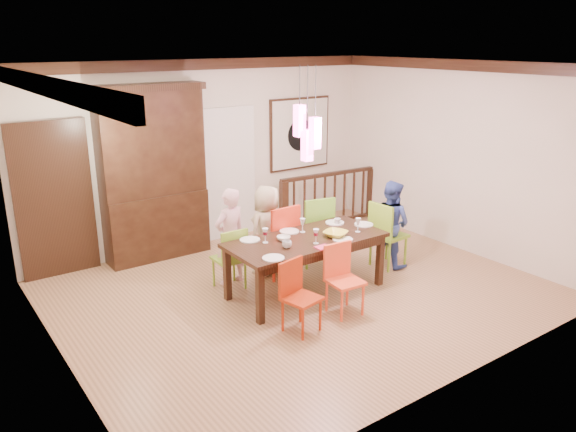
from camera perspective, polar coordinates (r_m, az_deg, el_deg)
floor at (r=7.49m, az=1.34°, el=-7.64°), size 6.00×6.00×0.00m
ceiling at (r=6.78m, az=1.52°, el=15.11°), size 6.00×6.00×0.00m
wall_back at (r=9.07m, az=-8.15°, el=6.33°), size 6.00×0.00×6.00m
wall_left at (r=5.79m, az=-23.07°, el=-1.38°), size 0.00×5.00×5.00m
wall_right at (r=9.08m, az=16.83°, el=5.76°), size 0.00×5.00×5.00m
crown_molding at (r=6.79m, az=1.52°, el=14.44°), size 6.00×5.00×0.16m
panel_door at (r=8.32m, az=-22.64°, el=1.28°), size 1.04×0.07×2.24m
white_doorway at (r=9.29m, az=-6.03°, el=4.15°), size 0.97×0.05×2.22m
painting at (r=9.95m, az=1.22°, el=8.37°), size 1.25×0.06×1.25m
pendant_cluster at (r=6.86m, az=1.96°, el=8.47°), size 0.27×0.21×1.14m
dining_table at (r=7.23m, az=1.85°, el=-2.89°), size 2.07×0.96×0.75m
chair_far_left at (r=7.45m, az=-6.04°, el=-3.80°), size 0.39×0.39×0.85m
chair_far_mid at (r=7.79m, az=-1.15°, el=-1.91°), size 0.48×0.48×1.04m
chair_far_right at (r=8.20m, az=2.56°, el=-0.90°), size 0.55×0.55×1.04m
chair_near_left at (r=6.34m, az=1.40°, el=-7.81°), size 0.44×0.44×0.83m
chair_near_mid at (r=6.76m, az=5.85°, el=-6.08°), size 0.42×0.42×0.85m
chair_end_right at (r=8.23m, az=10.24°, el=-1.37°), size 0.47×0.47×0.97m
china_hutch at (r=8.51m, az=-13.55°, el=4.22°), size 1.64×0.46×2.59m
balustrade at (r=9.97m, az=4.25°, el=1.86°), size 2.02×0.23×0.96m
person_far_left at (r=7.53m, az=-5.90°, el=-2.10°), size 0.53×0.40×1.33m
person_far_mid at (r=7.82m, az=-2.12°, el=-1.47°), size 0.70×0.53×1.28m
person_end_right at (r=8.26m, az=10.35°, el=-0.74°), size 0.58×0.69×1.27m
serving_bowl at (r=7.26m, az=4.85°, el=-1.82°), size 0.39×0.39×0.07m
small_bowl at (r=7.10m, az=-0.45°, el=-2.29°), size 0.23×0.23×0.05m
cup_left at (r=6.85m, az=-0.11°, el=-2.90°), size 0.12×0.12×0.09m
cup_right at (r=7.73m, az=5.04°, el=-0.56°), size 0.11×0.11×0.09m
plate_far_left at (r=7.13m, az=-3.90°, el=-2.43°), size 0.26×0.26×0.01m
plate_far_mid at (r=7.42m, az=0.15°, el=-1.56°), size 0.26×0.26×0.01m
plate_far_right at (r=7.80m, az=4.76°, el=-0.68°), size 0.26×0.26×0.01m
plate_near_left at (r=6.53m, az=-1.50°, el=-4.29°), size 0.26×0.26×0.01m
plate_near_mid at (r=7.16m, az=5.57°, el=-2.37°), size 0.26×0.26×0.01m
plate_end_right at (r=7.77m, az=7.71°, el=-0.85°), size 0.26×0.26×0.01m
wine_glass_a at (r=7.01m, az=-2.33°, el=-2.00°), size 0.08×0.08×0.19m
wine_glass_b at (r=7.39m, az=1.49°, el=-0.95°), size 0.08×0.08×0.19m
wine_glass_c at (r=6.98m, az=2.86°, el=-2.08°), size 0.08×0.08×0.19m
wine_glass_d at (r=7.45m, az=7.12°, el=-0.92°), size 0.08×0.08×0.19m
napkin at (r=6.87m, az=3.56°, el=-3.19°), size 0.18×0.14×0.01m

